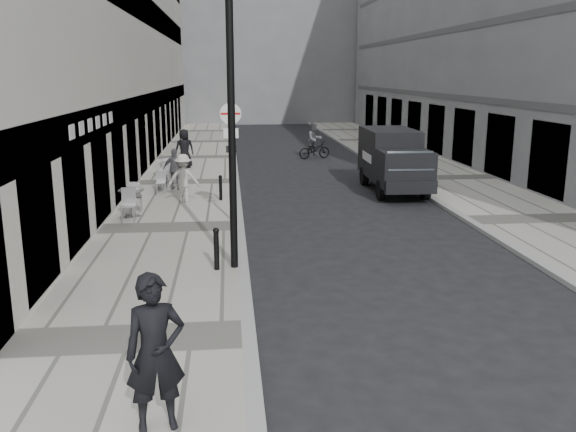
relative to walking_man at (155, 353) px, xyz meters
name	(u,v)px	position (x,y,z in m)	size (l,w,h in m)	color
ground	(256,428)	(1.22, 0.04, -1.13)	(120.00, 120.00, 0.00)	black
sidewalk	(188,183)	(-0.78, 18.04, -1.07)	(4.00, 60.00, 0.12)	#ACA89B
far_sidewalk	(446,179)	(10.22, 18.04, -1.07)	(4.00, 60.00, 0.12)	#ACA89B
building_far	(244,5)	(2.72, 56.04, 9.87)	(24.00, 16.00, 22.00)	gray
walking_man	(155,353)	(0.00, 0.00, 0.00)	(0.74, 0.48, 2.02)	black
sign_post	(231,144)	(1.02, 10.94, 1.31)	(0.62, 0.10, 3.62)	black
lamppost	(231,109)	(1.02, 6.45, 2.57)	(0.29, 0.29, 6.43)	black
bollard_near	(221,189)	(0.63, 14.10, -0.60)	(0.11, 0.11, 0.83)	black
bollard_far	(216,250)	(0.62, 6.30, -0.56)	(0.12, 0.12, 0.91)	black
panel_van	(393,157)	(7.22, 15.82, 0.19)	(1.97, 5.03, 2.34)	black
cyclist	(314,144)	(5.51, 25.26, -0.37)	(1.91, 1.21, 1.94)	black
pedestrian_a	(175,169)	(-1.11, 16.31, -0.22)	(0.92, 0.38, 1.57)	#515155
pedestrian_b	(183,178)	(-0.62, 13.85, -0.17)	(1.08, 0.62, 1.67)	#B9B4AA
pedestrian_c	(184,149)	(-1.12, 21.85, -0.10)	(0.89, 0.58, 1.82)	black
cafe_table_near	(132,201)	(-2.07, 11.79, -0.50)	(0.78, 1.77, 1.01)	#BBBBBD
cafe_table_mid	(162,180)	(-1.58, 16.03, -0.59)	(0.64, 1.45, 0.82)	silver
cafe_table_far	(168,170)	(-1.58, 18.22, -0.56)	(0.69, 1.57, 0.89)	silver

